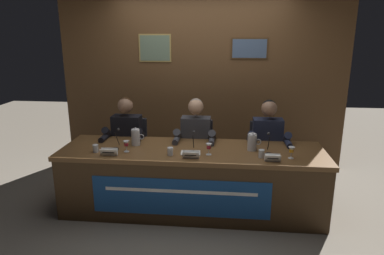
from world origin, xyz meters
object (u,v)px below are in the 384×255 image
(panelist_center, at_px, (195,140))
(chair_right, at_px, (265,158))
(nameplate_left, at_px, (109,152))
(panelist_left, at_px, (126,138))
(juice_glass_left, at_px, (126,144))
(water_pitcher_right_side, at_px, (252,142))
(chair_center, at_px, (197,156))
(panelist_right, at_px, (268,143))
(chair_left, at_px, (131,154))
(microphone_left, at_px, (117,142))
(nameplate_right, at_px, (273,158))
(juice_glass_center, at_px, (209,147))
(water_cup_left, at_px, (96,149))
(water_cup_center, at_px, (170,152))
(nameplate_center, at_px, (191,155))
(conference_table, at_px, (191,172))
(water_pitcher_left_side, at_px, (136,137))
(juice_glass_right, at_px, (291,150))
(water_cup_right, at_px, (261,154))
(document_stack_center, at_px, (190,153))
(microphone_right, at_px, (269,147))
(microphone_center, at_px, (193,145))

(panelist_center, distance_m, chair_right, 0.94)
(nameplate_left, bearing_deg, panelist_left, 92.21)
(juice_glass_left, distance_m, water_pitcher_right_side, 1.38)
(nameplate_left, distance_m, chair_center, 1.29)
(panelist_right, bearing_deg, panelist_center, 180.00)
(chair_left, relative_size, panelist_center, 0.73)
(microphone_left, height_order, nameplate_right, microphone_left)
(panelist_left, height_order, juice_glass_center, panelist_left)
(water_cup_left, height_order, water_cup_center, same)
(chair_left, height_order, panelist_right, panelist_right)
(microphone_left, relative_size, nameplate_center, 1.26)
(conference_table, bearing_deg, water_cup_left, -174.54)
(conference_table, distance_m, water_pitcher_left_side, 0.76)
(juice_glass_left, height_order, water_pitcher_right_side, water_pitcher_right_side)
(water_pitcher_right_side, bearing_deg, conference_table, -168.54)
(panelist_right, relative_size, juice_glass_right, 9.84)
(water_cup_right, relative_size, document_stack_center, 0.38)
(document_stack_center, bearing_deg, nameplate_center, -82.26)
(conference_table, xyz_separation_m, nameplate_left, (-0.85, -0.19, 0.27))
(nameplate_left, height_order, water_cup_right, water_cup_right)
(water_cup_right, height_order, water_pitcher_left_side, water_pitcher_left_side)
(water_cup_center, bearing_deg, microphone_right, 8.35)
(juice_glass_right, height_order, document_stack_center, juice_glass_right)
(panelist_left, distance_m, water_cup_left, 0.63)
(panelist_right, distance_m, water_pitcher_right_side, 0.45)
(nameplate_center, bearing_deg, water_cup_left, 174.98)
(juice_glass_left, xyz_separation_m, panelist_center, (0.70, 0.56, -0.11))
(conference_table, xyz_separation_m, water_pitcher_right_side, (0.67, 0.14, 0.33))
(water_cup_left, bearing_deg, panelist_right, 17.70)
(chair_right, height_order, juice_glass_right, chair_right)
(panelist_left, xyz_separation_m, water_cup_left, (-0.15, -0.61, 0.07))
(chair_center, xyz_separation_m, water_pitcher_left_side, (-0.66, -0.52, 0.40))
(juice_glass_left, distance_m, panelist_center, 0.91)
(microphone_center, xyz_separation_m, juice_glass_right, (1.03, -0.10, 0.01))
(microphone_right, height_order, document_stack_center, microphone_right)
(microphone_left, height_order, juice_glass_center, microphone_left)
(chair_right, distance_m, panelist_right, 0.34)
(nameplate_left, xyz_separation_m, chair_right, (1.74, 0.90, -0.34))
(nameplate_right, relative_size, water_cup_right, 1.85)
(nameplate_left, height_order, juice_glass_left, juice_glass_left)
(juice_glass_center, xyz_separation_m, chair_right, (0.69, 0.77, -0.39))
(conference_table, xyz_separation_m, panelist_right, (0.88, 0.51, 0.21))
(juice_glass_center, distance_m, water_pitcher_left_side, 0.89)
(nameplate_center, bearing_deg, conference_table, 95.67)
(conference_table, xyz_separation_m, microphone_center, (0.02, 0.02, 0.31))
(water_cup_center, bearing_deg, chair_right, 37.10)
(panelist_left, height_order, juice_glass_left, panelist_left)
(panelist_center, bearing_deg, microphone_left, -150.55)
(document_stack_center, bearing_deg, chair_left, 139.56)
(juice_glass_left, bearing_deg, chair_left, 103.07)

